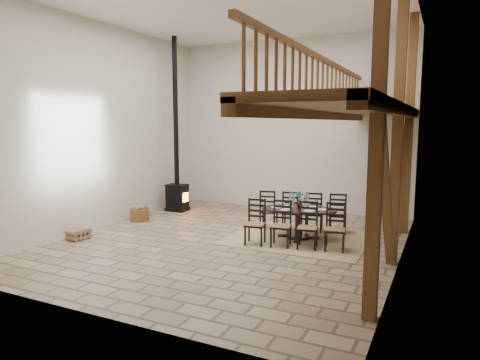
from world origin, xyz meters
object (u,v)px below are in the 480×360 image
at_px(log_basket, 140,214).
at_px(log_stack, 78,234).
at_px(wood_stove, 177,172).
at_px(dining_table, 299,223).

xyz_separation_m(log_basket, log_stack, (-0.07, -2.04, -0.06)).
distance_m(wood_stove, log_stack, 3.76).
xyz_separation_m(wood_stove, log_stack, (-0.21, -3.61, -1.02)).
bearing_deg(log_stack, wood_stove, 86.70).
distance_m(wood_stove, log_basket, 1.85).
relative_size(log_basket, log_stack, 0.97).
bearing_deg(wood_stove, log_stack, -94.36).
bearing_deg(log_stack, dining_table, 26.27).
distance_m(dining_table, wood_stove, 4.51).
height_order(dining_table, log_stack, dining_table).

